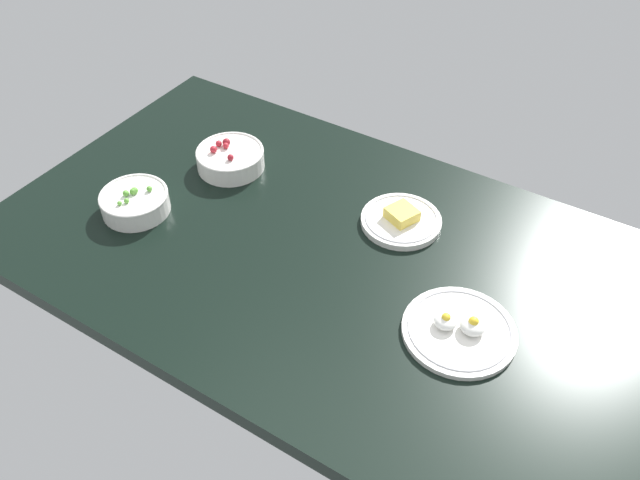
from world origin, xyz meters
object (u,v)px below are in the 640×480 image
object	(u,v)px
plate_cheese	(401,220)
bowl_peas	(135,202)
plate_eggs	(459,330)
bowl_berries	(230,158)

from	to	relation	value
plate_cheese	bowl_peas	world-z (taller)	bowl_peas
plate_eggs	bowl_berries	distance (cm)	73.84
bowl_peas	plate_eggs	bearing A→B (deg)	-175.46
plate_cheese	bowl_berries	world-z (taller)	bowl_berries
plate_cheese	bowl_berries	xyz separation A→B (cm)	(46.97, 3.53, 1.57)
bowl_peas	bowl_berries	xyz separation A→B (cm)	(-8.48, -25.61, 0.04)
bowl_peas	bowl_berries	size ratio (longest dim) A/B	0.93
plate_cheese	plate_eggs	world-z (taller)	plate_eggs
bowl_peas	bowl_berries	world-z (taller)	bowl_berries
plate_cheese	bowl_berries	distance (cm)	47.13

